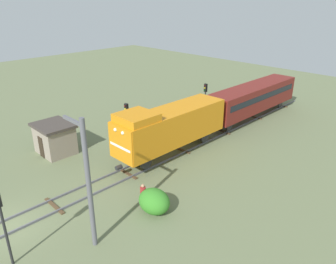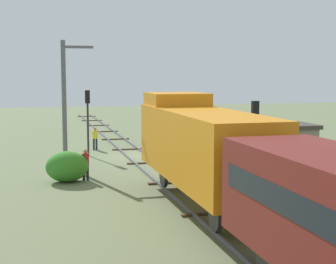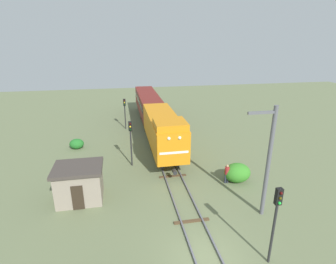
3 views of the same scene
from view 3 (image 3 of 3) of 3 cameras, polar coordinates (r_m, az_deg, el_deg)
name	(u,v)px [view 3 (image 3 of 3)]	position (r m, az deg, el deg)	size (l,w,h in m)	color
ground_plane	(206,257)	(16.22, 8.38, -25.40)	(111.21, 111.21, 0.00)	#66704C
railway_track	(207,256)	(16.17, 8.39, -25.22)	(2.40, 74.14, 0.16)	#595960
locomotive	(163,129)	(26.68, -1.04, 0.59)	(2.90, 11.60, 4.60)	orange
passenger_car_leading	(148,103)	(39.48, -4.32, 6.39)	(2.84, 14.00, 3.66)	maroon
traffic_signal_near	(276,213)	(14.83, 22.47, -15.98)	(0.32, 0.34, 4.57)	#262628
traffic_signal_mid	(131,136)	(24.38, -8.14, -0.76)	(0.32, 0.34, 4.41)	#262628
traffic_signal_far	(125,108)	(35.17, -9.41, 5.12)	(0.32, 0.34, 4.11)	#262628
worker_by_signal	(227,172)	(22.53, 12.70, -8.56)	(0.38, 0.38, 1.70)	#262B38
catenary_mast	(268,160)	(18.08, 20.92, -5.74)	(1.94, 0.28, 7.69)	#595960
relay_hut	(79,183)	(20.79, -18.72, -10.44)	(3.50, 2.90, 2.74)	gray
bush_mid	(237,173)	(23.07, 14.83, -8.56)	(2.24, 1.83, 1.63)	#368126
bush_far	(77,144)	(30.59, -19.26, -2.45)	(1.54, 1.26, 1.12)	#226926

